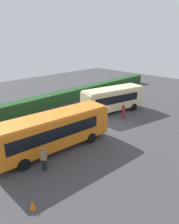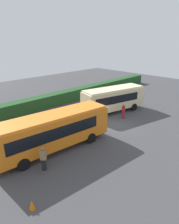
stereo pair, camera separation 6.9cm
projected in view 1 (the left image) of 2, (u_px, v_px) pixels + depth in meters
ground_plane at (112, 125)px, 22.55m from camera, size 64.00×64.00×0.00m
bus_orange at (53, 130)px, 16.92m from camera, size 10.77×3.55×3.29m
bus_cream at (113, 98)px, 25.91m from camera, size 8.89×4.35×3.22m
person_left at (44, 158)px, 14.48m from camera, size 0.49×0.51×1.94m
person_center at (123, 111)px, 23.96m from camera, size 0.42×0.46×1.81m
hedge_row at (56, 99)px, 29.17m from camera, size 44.00×1.65×1.69m
traffic_cone at (32, 205)px, 11.35m from camera, size 0.36×0.36×0.60m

